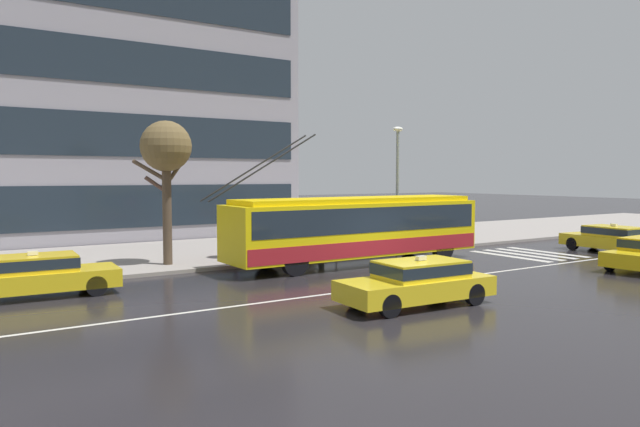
# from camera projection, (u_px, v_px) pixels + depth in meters

# --- Properties ---
(ground_plane) EXTENTS (160.00, 160.00, 0.00)m
(ground_plane) POSITION_uv_depth(u_px,v_px,m) (407.00, 276.00, 21.31)
(ground_plane) COLOR #252226
(sidewalk_slab) EXTENTS (80.00, 10.00, 0.14)m
(sidewalk_slab) POSITION_uv_depth(u_px,v_px,m) (278.00, 246.00, 29.61)
(sidewalk_slab) COLOR gray
(sidewalk_slab) RESTS_ON ground_plane
(crosswalk_stripe_edge_near) EXTENTS (0.44, 4.40, 0.01)m
(crosswalk_stripe_edge_near) POSITION_uv_depth(u_px,v_px,m) (509.00, 256.00, 26.48)
(crosswalk_stripe_edge_near) COLOR beige
(crosswalk_stripe_edge_near) RESTS_ON ground_plane
(crosswalk_stripe_inner_a) EXTENTS (0.44, 4.40, 0.01)m
(crosswalk_stripe_inner_a) POSITION_uv_depth(u_px,v_px,m) (522.00, 255.00, 26.96)
(crosswalk_stripe_inner_a) COLOR beige
(crosswalk_stripe_inner_a) RESTS_ON ground_plane
(crosswalk_stripe_center) EXTENTS (0.44, 4.40, 0.01)m
(crosswalk_stripe_center) POSITION_uv_depth(u_px,v_px,m) (535.00, 253.00, 27.45)
(crosswalk_stripe_center) COLOR beige
(crosswalk_stripe_center) RESTS_ON ground_plane
(crosswalk_stripe_inner_b) EXTENTS (0.44, 4.40, 0.01)m
(crosswalk_stripe_inner_b) POSITION_uv_depth(u_px,v_px,m) (547.00, 252.00, 27.93)
(crosswalk_stripe_inner_b) COLOR beige
(crosswalk_stripe_inner_b) RESTS_ON ground_plane
(lane_centre_line) EXTENTS (72.00, 0.14, 0.01)m
(lane_centre_line) POSITION_uv_depth(u_px,v_px,m) (430.00, 281.00, 20.30)
(lane_centre_line) COLOR silver
(lane_centre_line) RESTS_ON ground_plane
(trolleybus) EXTENTS (12.32, 2.57, 5.24)m
(trolleybus) POSITION_uv_depth(u_px,v_px,m) (357.00, 227.00, 24.06)
(trolleybus) COLOR yellow
(trolleybus) RESTS_ON ground_plane
(taxi_oncoming_near) EXTENTS (4.55, 1.99, 1.39)m
(taxi_oncoming_near) POSITION_uv_depth(u_px,v_px,m) (418.00, 281.00, 16.39)
(taxi_oncoming_near) COLOR yellow
(taxi_oncoming_near) RESTS_ON ground_plane
(taxi_cross_traffic) EXTENTS (2.13, 4.58, 1.39)m
(taxi_cross_traffic) POSITION_uv_depth(u_px,v_px,m) (611.00, 238.00, 27.73)
(taxi_cross_traffic) COLOR yellow
(taxi_cross_traffic) RESTS_ON ground_plane
(taxi_queued_behind_bus) EXTENTS (4.53, 1.95, 1.39)m
(taxi_queued_behind_bus) POSITION_uv_depth(u_px,v_px,m) (37.00, 274.00, 17.56)
(taxi_queued_behind_bus) COLOR yellow
(taxi_queued_behind_bus) RESTS_ON ground_plane
(bus_shelter) EXTENTS (3.50, 1.53, 2.49)m
(bus_shelter) POSITION_uv_depth(u_px,v_px,m) (296.00, 213.00, 26.04)
(bus_shelter) COLOR gray
(bus_shelter) RESTS_ON sidewalk_slab
(pedestrian_at_shelter) EXTENTS (0.97, 0.97, 2.00)m
(pedestrian_at_shelter) POSITION_uv_depth(u_px,v_px,m) (319.00, 218.00, 27.39)
(pedestrian_at_shelter) COLOR navy
(pedestrian_at_shelter) RESTS_ON sidewalk_slab
(pedestrian_approaching_curb) EXTENTS (1.14, 1.14, 1.91)m
(pedestrian_approaching_curb) POSITION_uv_depth(u_px,v_px,m) (320.00, 220.00, 25.96)
(pedestrian_approaching_curb) COLOR black
(pedestrian_approaching_curb) RESTS_ON sidewalk_slab
(pedestrian_walking_past) EXTENTS (1.33, 1.33, 1.99)m
(pedestrian_walking_past) POSITION_uv_depth(u_px,v_px,m) (235.00, 220.00, 24.90)
(pedestrian_walking_past) COLOR #303654
(pedestrian_walking_past) RESTS_ON sidewalk_slab
(street_lamp) EXTENTS (0.60, 0.32, 5.90)m
(street_lamp) POSITION_uv_depth(u_px,v_px,m) (398.00, 175.00, 28.66)
(street_lamp) COLOR gray
(street_lamp) RESTS_ON sidewalk_slab
(street_tree_bare) EXTENTS (2.10, 2.05, 5.66)m
(street_tree_bare) POSITION_uv_depth(u_px,v_px,m) (166.00, 151.00, 22.85)
(street_tree_bare) COLOR brown
(street_tree_bare) RESTS_ON sidewalk_slab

